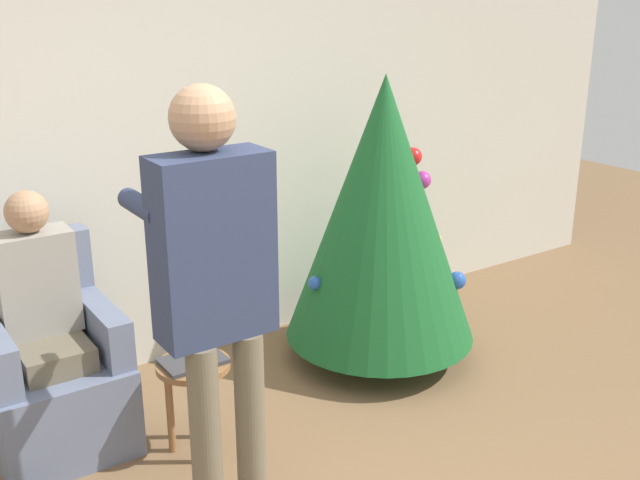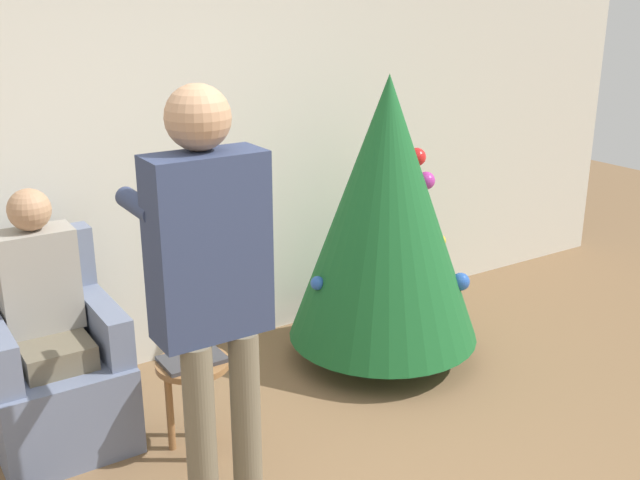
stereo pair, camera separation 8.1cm
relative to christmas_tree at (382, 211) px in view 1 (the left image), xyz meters
name	(u,v)px [view 1 (the left image)]	position (x,y,z in m)	size (l,w,h in m)	color
wall_back	(118,141)	(-1.27, 0.74, 0.42)	(8.00, 0.06, 2.70)	beige
christmas_tree	(382,211)	(0.00, 0.00, 0.00)	(1.13, 1.13, 1.70)	brown
armchair	(50,374)	(-1.88, 0.22, -0.58)	(0.62, 0.72, 0.99)	slate
person_seated	(43,311)	(-1.88, 0.20, -0.23)	(0.36, 0.46, 1.26)	#6B604C
person_standing	(215,280)	(-1.49, -0.85, 0.18)	(0.45, 0.57, 1.83)	#6B604C
side_stool	(194,380)	(-1.35, -0.28, -0.54)	(0.35, 0.35, 0.47)	olive
laptop	(193,361)	(-1.35, -0.28, -0.44)	(0.29, 0.21, 0.02)	#38383D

